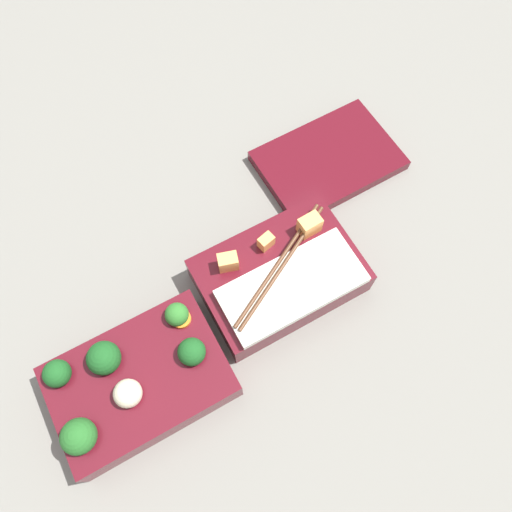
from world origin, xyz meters
TOP-DOWN VIEW (x-y plane):
  - ground_plane at (0.00, 0.00)m, footprint 3.00×3.00m
  - bento_tray_vegetable at (-0.12, -0.01)m, footprint 0.21×0.14m
  - bento_tray_rice at (0.10, 0.02)m, footprint 0.21×0.14m
  - bento_lid at (0.26, 0.15)m, footprint 0.21×0.14m

SIDE VIEW (x-z plane):
  - ground_plane at x=0.00m, z-range 0.00..0.00m
  - bento_lid at x=0.26m, z-range 0.00..0.02m
  - bento_tray_rice at x=0.10m, z-range -0.01..0.07m
  - bento_tray_vegetable at x=-0.12m, z-range -0.01..0.07m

